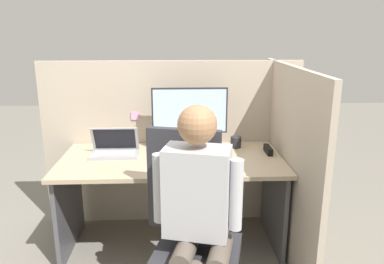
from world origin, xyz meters
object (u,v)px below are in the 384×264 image
(paper_box, at_px, (190,145))
(stapler, at_px, (268,150))
(laptop, at_px, (115,150))
(monitor, at_px, (190,113))
(carrot_toy, at_px, (157,165))
(office_chair, at_px, (191,227))
(coffee_mug, at_px, (236,142))
(person, at_px, (200,207))

(paper_box, relative_size, stapler, 1.86)
(paper_box, xyz_separation_m, stapler, (0.59, -0.14, -0.01))
(paper_box, xyz_separation_m, laptop, (-0.57, -0.13, 0.01))
(monitor, distance_m, carrot_toy, 0.56)
(paper_box, xyz_separation_m, carrot_toy, (-0.24, -0.42, -0.01))
(office_chair, xyz_separation_m, coffee_mug, (0.40, 0.92, 0.22))
(laptop, height_order, carrot_toy, laptop)
(carrot_toy, height_order, person, person)
(paper_box, distance_m, person, 1.06)
(coffee_mug, bearing_deg, laptop, -171.00)
(monitor, height_order, coffee_mug, monitor)
(stapler, xyz_separation_m, office_chair, (-0.62, -0.77, -0.20))
(stapler, bearing_deg, carrot_toy, -161.20)
(person, relative_size, coffee_mug, 14.43)
(stapler, distance_m, person, 1.09)
(carrot_toy, height_order, coffee_mug, coffee_mug)
(paper_box, relative_size, monitor, 0.51)
(monitor, bearing_deg, carrot_toy, -119.62)
(monitor, height_order, person, person)
(laptop, height_order, office_chair, office_chair)
(carrot_toy, distance_m, person, 0.69)
(monitor, relative_size, stapler, 3.67)
(stapler, xyz_separation_m, carrot_toy, (-0.83, -0.28, -0.00))
(monitor, bearing_deg, office_chair, -91.63)
(stapler, bearing_deg, coffee_mug, 145.37)
(stapler, relative_size, office_chair, 0.15)
(paper_box, distance_m, monitor, 0.26)
(monitor, relative_size, laptop, 1.67)
(paper_box, bearing_deg, office_chair, -91.64)
(laptop, height_order, person, person)
(laptop, relative_size, coffee_mug, 3.98)
(paper_box, height_order, laptop, laptop)
(stapler, distance_m, office_chair, 1.01)
(laptop, relative_size, office_chair, 0.32)
(stapler, bearing_deg, laptop, 179.70)
(paper_box, relative_size, office_chair, 0.28)
(laptop, xyz_separation_m, person, (0.58, -0.93, -0.02))
(stapler, height_order, person, person)
(person, bearing_deg, stapler, 57.82)
(stapler, bearing_deg, paper_box, 167.10)
(laptop, relative_size, stapler, 2.19)
(monitor, xyz_separation_m, laptop, (-0.57, -0.13, -0.25))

